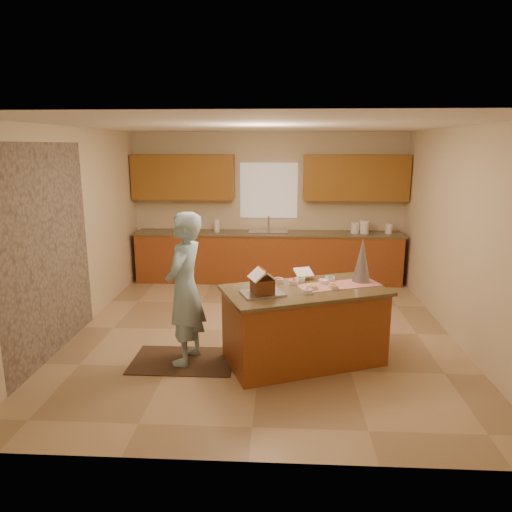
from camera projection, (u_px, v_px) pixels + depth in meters
name	position (u px, v px, depth m)	size (l,w,h in m)	color
floor	(263.00, 331.00, 6.46)	(5.50, 5.50, 0.00)	tan
ceiling	(263.00, 126.00, 5.85)	(5.50, 5.50, 0.00)	silver
wall_back	(269.00, 207.00, 8.83)	(5.50, 5.50, 0.00)	beige
wall_front	(248.00, 301.00, 3.48)	(5.50, 5.50, 0.00)	beige
wall_left	(75.00, 231.00, 6.29)	(5.50, 5.50, 0.00)	beige
wall_right	(459.00, 235.00, 6.02)	(5.50, 5.50, 0.00)	beige
stone_accent	(48.00, 252.00, 5.53)	(2.50, 2.50, 0.00)	gray
window_curtain	(269.00, 191.00, 8.73)	(1.05, 0.03, 1.00)	white
back_counter_base	(268.00, 258.00, 8.74)	(4.80, 0.60, 0.88)	brown
back_counter_top	(268.00, 233.00, 8.64)	(4.85, 0.63, 0.04)	brown
upper_cabinet_left	(183.00, 177.00, 8.61)	(1.85, 0.35, 0.80)	olive
upper_cabinet_right	(356.00, 178.00, 8.45)	(1.85, 0.35, 0.80)	olive
sink	(268.00, 234.00, 8.64)	(0.70, 0.45, 0.12)	silver
faucet	(269.00, 223.00, 8.78)	(0.03, 0.03, 0.28)	silver
island_base	(304.00, 327.00, 5.47)	(1.73, 0.86, 0.84)	brown
island_top	(305.00, 290.00, 5.37)	(1.80, 0.94, 0.04)	brown
table_runner	(339.00, 285.00, 5.50)	(0.96, 0.35, 0.01)	#B4140C
baking_tray	(262.00, 293.00, 5.15)	(0.44, 0.33, 0.02)	silver
cookbook	(304.00, 272.00, 5.73)	(0.21, 0.02, 0.17)	white
tinsel_tree	(362.00, 260.00, 5.58)	(0.21, 0.21, 0.53)	#ACABB7
rug	(183.00, 361.00, 5.55)	(1.19, 0.77, 0.01)	black
boy	(185.00, 289.00, 5.35)	(0.64, 0.42, 1.75)	#94BFD2
canister_a	(355.00, 228.00, 8.53)	(0.15, 0.15, 0.20)	white
canister_b	(364.00, 227.00, 8.51)	(0.16, 0.16, 0.24)	white
canister_c	(389.00, 228.00, 8.50)	(0.13, 0.13, 0.18)	white
paper_towel	(217.00, 226.00, 8.66)	(0.10, 0.10, 0.22)	white
gingerbread_house	(262.00, 283.00, 5.13)	(0.34, 0.35, 0.27)	brown
candy_bowls	(310.00, 283.00, 5.48)	(0.74, 0.63, 0.05)	pink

